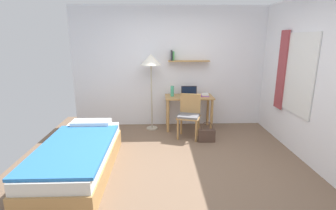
% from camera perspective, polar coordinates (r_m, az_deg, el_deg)
% --- Properties ---
extents(ground_plane, '(5.28, 5.28, 0.00)m').
position_cam_1_polar(ground_plane, '(4.03, 2.80, -13.65)').
color(ground_plane, brown).
extents(wall_back, '(4.40, 0.27, 2.60)m').
position_cam_1_polar(wall_back, '(5.60, 1.25, 8.47)').
color(wall_back, white).
rests_on(wall_back, ground_plane).
extents(wall_right, '(0.10, 4.40, 2.60)m').
position_cam_1_polar(wall_right, '(4.32, 30.90, 4.53)').
color(wall_right, white).
rests_on(wall_right, ground_plane).
extents(bed, '(0.95, 2.07, 0.54)m').
position_cam_1_polar(bed, '(3.97, -19.66, -11.12)').
color(bed, '#B2844C').
rests_on(bed, ground_plane).
extents(desk, '(1.02, 0.53, 0.73)m').
position_cam_1_polar(desk, '(5.43, 4.77, 0.53)').
color(desk, '#B2844C').
rests_on(desk, ground_plane).
extents(desk_chair, '(0.52, 0.49, 0.86)m').
position_cam_1_polar(desk_chair, '(4.99, 4.83, -1.99)').
color(desk_chair, '#B2844C').
rests_on(desk_chair, ground_plane).
extents(standing_lamp, '(0.43, 0.43, 1.62)m').
position_cam_1_polar(standing_lamp, '(5.26, -3.88, 9.49)').
color(standing_lamp, '#B2A893').
rests_on(standing_lamp, ground_plane).
extents(laptop, '(0.34, 0.21, 0.20)m').
position_cam_1_polar(laptop, '(5.43, 4.83, 2.64)').
color(laptop, black).
rests_on(laptop, desk).
extents(water_bottle, '(0.07, 0.07, 0.22)m').
position_cam_1_polar(water_bottle, '(5.35, 0.97, 3.17)').
color(water_bottle, '#42A87F').
rests_on(water_bottle, desk).
extents(book_stack, '(0.19, 0.24, 0.05)m').
position_cam_1_polar(book_stack, '(5.45, 8.37, 2.28)').
color(book_stack, purple).
rests_on(book_stack, desk).
extents(handbag, '(0.32, 0.11, 0.40)m').
position_cam_1_polar(handbag, '(4.90, 8.76, -6.72)').
color(handbag, '#4C382D').
rests_on(handbag, ground_plane).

